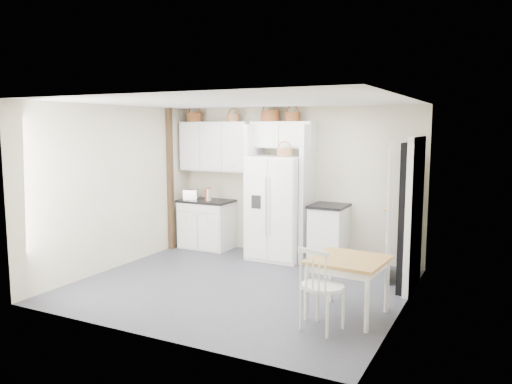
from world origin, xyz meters
The scene contains 27 objects.
floor centered at (0.00, 0.00, 0.00)m, with size 4.50×4.50×0.00m, color #34343F.
ceiling centered at (0.00, 0.00, 2.60)m, with size 4.50×4.50×0.00m, color white.
wall_back centered at (0.00, 2.00, 1.30)m, with size 4.50×4.50×0.00m, color #BFB496.
wall_left centered at (-2.25, 0.00, 1.30)m, with size 4.00×4.00×0.00m, color #BFB496.
wall_right centered at (2.25, 0.00, 1.30)m, with size 4.00×4.00×0.00m, color #BFB496.
refrigerator centered at (-0.15, 1.60, 0.88)m, with size 0.91×0.73×1.77m, color white.
base_cab_left centered at (-1.64, 1.70, 0.44)m, with size 0.94×0.59×0.87m, color silver.
base_cab_right centered at (0.75, 1.70, 0.47)m, with size 0.54×0.65×0.95m, color silver.
dining_table centered at (1.70, -0.43, 0.35)m, with size 0.85×0.85×0.71m, color #9F682D.
windsor_chair centered at (1.57, -0.96, 0.50)m, with size 0.49×0.44×1.00m, color silver.
counter_left centered at (-1.64, 1.70, 0.89)m, with size 0.98×0.63×0.04m, color black.
counter_right centered at (0.75, 1.70, 0.97)m, with size 0.58×0.69×0.04m, color black.
toaster centered at (-1.92, 1.60, 1.00)m, with size 0.26×0.15×0.18m, color silver.
cookbook_red centered at (-1.56, 1.62, 1.03)m, with size 0.03×0.16×0.23m, color maroon.
cookbook_cream centered at (-1.54, 1.62, 1.02)m, with size 0.03×0.15×0.22m, color #F1EAC7.
basket_upper_a centered at (-1.96, 1.83, 2.44)m, with size 0.30×0.30×0.17m, color brown.
basket_upper_c centered at (-1.13, 1.83, 2.42)m, with size 0.23×0.23×0.14m, color #946942.
basket_bridge_a centered at (-0.40, 1.83, 2.44)m, with size 0.34×0.34×0.19m, color brown.
basket_bridge_b centered at (0.02, 1.83, 2.43)m, with size 0.26×0.26×0.15m, color brown.
basket_fridge_b centered at (0.02, 1.50, 1.84)m, with size 0.26×0.26×0.14m, color #946942.
upper_cabinet centered at (-1.50, 1.83, 1.90)m, with size 1.40×0.34×0.90m, color silver.
bridge_cabinet centered at (-0.15, 1.83, 2.12)m, with size 1.12×0.34×0.45m, color silver.
fridge_panel_left centered at (-0.66, 1.70, 1.15)m, with size 0.08×0.60×2.30m, color silver.
fridge_panel_right centered at (0.36, 1.70, 1.15)m, with size 0.08×0.60×2.30m, color silver.
trim_post centered at (-2.20, 1.35, 1.30)m, with size 0.09×0.09×2.60m, color #442E18.
doorway_void centered at (2.16, 1.00, 1.02)m, with size 0.18×0.85×2.05m, color black.
door_slab centered at (1.80, 1.33, 1.02)m, with size 0.80×0.04×2.05m, color white.
Camera 1 is at (3.33, -6.07, 2.25)m, focal length 35.00 mm.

